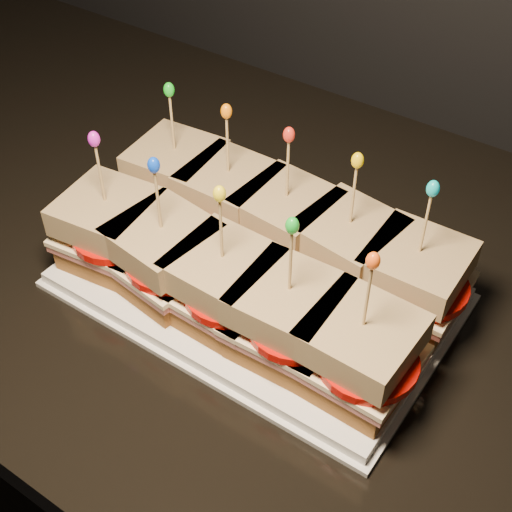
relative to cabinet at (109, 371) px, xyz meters
The scene contains 74 objects.
cabinet is the anchor object (origin of this frame).
granite_slab 0.46m from the cabinet, 90.00° to the left, with size 2.60×0.73×0.04m, color black.
platter 0.61m from the cabinet, ahead, with size 0.40×0.25×0.02m, color white.
platter_rim 0.61m from the cabinet, ahead, with size 0.41×0.26×0.01m, color white.
sandwich_0_bread_bot 0.55m from the cabinet, ahead, with size 0.09×0.09×0.03m, color brown.
sandwich_0_ham 0.57m from the cabinet, ahead, with size 0.10×0.10×0.01m, color #C96559.
sandwich_0_cheese 0.57m from the cabinet, ahead, with size 0.10×0.10×0.01m, color #FFE7AF.
sandwich_0_tomato 0.58m from the cabinet, ahead, with size 0.09×0.09×0.01m, color red.
sandwich_0_bread_top 0.60m from the cabinet, ahead, with size 0.09×0.09×0.03m, color brown.
sandwich_0_pick 0.64m from the cabinet, ahead, with size 0.00×0.00×0.09m, color tan.
sandwich_0_frill 0.68m from the cabinet, ahead, with size 0.01×0.01×0.02m, color green.
sandwich_1_bread_bot 0.58m from the cabinet, ahead, with size 0.09×0.09×0.03m, color brown.
sandwich_1_ham 0.60m from the cabinet, ahead, with size 0.10×0.10×0.01m, color #C96559.
sandwich_1_cheese 0.61m from the cabinet, ahead, with size 0.10×0.10×0.01m, color #FFE7AF.
sandwich_1_tomato 0.62m from the cabinet, ahead, with size 0.09×0.09×0.01m, color red.
sandwich_1_bread_top 0.63m from the cabinet, ahead, with size 0.09×0.09×0.03m, color brown.
sandwich_1_pick 0.67m from the cabinet, ahead, with size 0.00×0.00×0.09m, color tan.
sandwich_1_frill 0.71m from the cabinet, ahead, with size 0.01×0.01×0.02m, color orange.
sandwich_2_bread_bot 0.63m from the cabinet, ahead, with size 0.09×0.09×0.03m, color brown.
sandwich_2_ham 0.64m from the cabinet, ahead, with size 0.10×0.10×0.01m, color #C96559.
sandwich_2_cheese 0.65m from the cabinet, ahead, with size 0.10×0.10×0.01m, color #FFE7AF.
sandwich_2_tomato 0.66m from the cabinet, ahead, with size 0.09×0.09×0.01m, color red.
sandwich_2_bread_top 0.67m from the cabinet, ahead, with size 0.09×0.09×0.03m, color brown.
sandwich_2_pick 0.71m from the cabinet, ahead, with size 0.00×0.00×0.09m, color tan.
sandwich_2_frill 0.75m from the cabinet, ahead, with size 0.01×0.01×0.02m, color red.
sandwich_3_bread_bot 0.67m from the cabinet, ahead, with size 0.09×0.09×0.03m, color brown.
sandwich_3_ham 0.69m from the cabinet, ahead, with size 0.10×0.10×0.01m, color #C96559.
sandwich_3_cheese 0.69m from the cabinet, ahead, with size 0.10×0.10×0.01m, color #FFE7AF.
sandwich_3_tomato 0.71m from the cabinet, ahead, with size 0.09×0.09×0.01m, color red.
sandwich_3_bread_top 0.71m from the cabinet, ahead, with size 0.09×0.09×0.03m, color brown.
sandwich_3_pick 0.75m from the cabinet, ahead, with size 0.00×0.00×0.09m, color tan.
sandwich_3_frill 0.79m from the cabinet, ahead, with size 0.01×0.01×0.02m, color yellow.
sandwich_4_bread_bot 0.73m from the cabinet, ahead, with size 0.09×0.09×0.03m, color brown.
sandwich_4_ham 0.74m from the cabinet, ahead, with size 0.10×0.10×0.01m, color #C96559.
sandwich_4_cheese 0.74m from the cabinet, ahead, with size 0.10×0.10×0.01m, color #FFE7AF.
sandwich_4_tomato 0.76m from the cabinet, ahead, with size 0.09×0.09×0.01m, color red.
sandwich_4_bread_top 0.76m from the cabinet, ahead, with size 0.09×0.09×0.03m, color brown.
sandwich_4_pick 0.80m from the cabinet, ahead, with size 0.00×0.00×0.09m, color tan.
sandwich_4_frill 0.83m from the cabinet, ahead, with size 0.01×0.01×0.02m, color #0BABB6.
sandwich_5_bread_bot 0.56m from the cabinet, 29.00° to the right, with size 0.09×0.09×0.03m, color brown.
sandwich_5_ham 0.58m from the cabinet, 29.00° to the right, with size 0.10×0.10×0.01m, color #C96559.
sandwich_5_cheese 0.59m from the cabinet, 29.00° to the right, with size 0.10×0.10×0.01m, color #FFE7AF.
sandwich_5_tomato 0.60m from the cabinet, 28.88° to the right, with size 0.09×0.09×0.01m, color red.
sandwich_5_bread_top 0.61m from the cabinet, 29.00° to the right, with size 0.09×0.09×0.03m, color brown.
sandwich_5_pick 0.65m from the cabinet, 29.00° to the right, with size 0.00×0.00×0.09m, color tan.
sandwich_5_frill 0.69m from the cabinet, 29.00° to the right, with size 0.01×0.01×0.02m, color #D21CC4.
sandwich_6_bread_bot 0.60m from the cabinet, 22.37° to the right, with size 0.09×0.09×0.03m, color brown.
sandwich_6_ham 0.61m from the cabinet, 22.37° to the right, with size 0.10×0.10×0.01m, color #C96559.
sandwich_6_cheese 0.62m from the cabinet, 22.37° to the right, with size 0.10×0.10×0.01m, color #FFE7AF.
sandwich_6_tomato 0.63m from the cabinet, 22.54° to the right, with size 0.09×0.09×0.01m, color red.
sandwich_6_bread_top 0.64m from the cabinet, 22.37° to the right, with size 0.09×0.09×0.03m, color brown.
sandwich_6_pick 0.68m from the cabinet, 22.37° to the right, with size 0.00×0.00×0.09m, color tan.
sandwich_6_frill 0.72m from the cabinet, 22.37° to the right, with size 0.01×0.01×0.02m, color blue.
sandwich_7_bread_bot 0.64m from the cabinet, 18.12° to the right, with size 0.09×0.09×0.03m, color brown.
sandwich_7_ham 0.65m from the cabinet, 18.12° to the right, with size 0.10×0.10×0.01m, color #C96559.
sandwich_7_cheese 0.66m from the cabinet, 18.12° to the right, with size 0.10×0.10×0.01m, color #FFE7AF.
sandwich_7_tomato 0.67m from the cabinet, 18.40° to the right, with size 0.09×0.09×0.01m, color red.
sandwich_7_bread_top 0.68m from the cabinet, 18.12° to the right, with size 0.09×0.09×0.03m, color brown.
sandwich_7_pick 0.72m from the cabinet, 18.12° to the right, with size 0.00×0.00×0.09m, color tan.
sandwich_7_frill 0.76m from the cabinet, 18.12° to the right, with size 0.01×0.01×0.02m, color yellow.
sandwich_8_bread_bot 0.68m from the cabinet, 15.19° to the right, with size 0.09×0.09×0.03m, color brown.
sandwich_8_ham 0.70m from the cabinet, 15.19° to the right, with size 0.10×0.10×0.01m, color #C96559.
sandwich_8_cheese 0.70m from the cabinet, 15.19° to the right, with size 0.10×0.10×0.01m, color #FFE7AF.
sandwich_8_tomato 0.72m from the cabinet, 15.51° to the right, with size 0.09×0.09×0.01m, color red.
sandwich_8_bread_top 0.72m from the cabinet, 15.19° to the right, with size 0.09×0.09×0.03m, color brown.
sandwich_8_pick 0.76m from the cabinet, 15.19° to the right, with size 0.00×0.00×0.09m, color tan.
sandwich_8_frill 0.80m from the cabinet, 15.19° to the right, with size 0.01×0.01×0.02m, color green.
sandwich_9_bread_bot 0.74m from the cabinet, 13.07° to the right, with size 0.09×0.09×0.03m, color brown.
sandwich_9_ham 0.75m from the cabinet, 13.07° to the right, with size 0.10×0.10×0.01m, color #C96559.
sandwich_9_cheese 0.75m from the cabinet, 13.07° to the right, with size 0.10×0.10×0.01m, color #FFE7AF.
sandwich_9_tomato 0.77m from the cabinet, 13.40° to the right, with size 0.09×0.09×0.01m, color red.
sandwich_9_bread_top 0.77m from the cabinet, 13.07° to the right, with size 0.09×0.09×0.03m, color brown.
sandwich_9_pick 0.81m from the cabinet, 13.07° to the right, with size 0.00×0.00×0.09m, color tan.
sandwich_9_frill 0.84m from the cabinet, 13.07° to the right, with size 0.01×0.01×0.02m, color #FD5413.
Camera 1 is at (1.44, 1.14, 1.47)m, focal length 50.00 mm.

